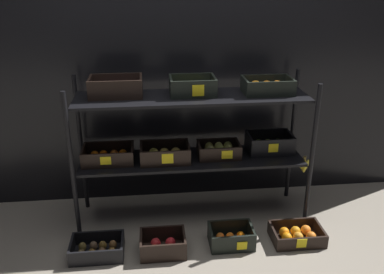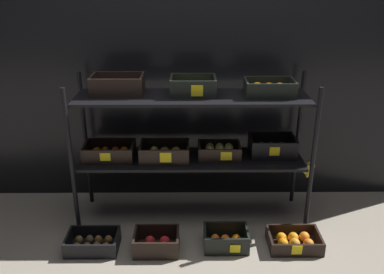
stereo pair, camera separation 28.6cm
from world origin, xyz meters
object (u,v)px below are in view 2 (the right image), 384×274
Objects in this scene: crate_ground_kiwi at (93,243)px; crate_ground_tangerine at (226,240)px; crate_ground_orange at (294,241)px; display_rack at (194,129)px; crate_ground_apple_red at (157,243)px.

crate_ground_kiwi is 0.93m from crate_ground_tangerine.
crate_ground_kiwi is 0.98× the size of crate_ground_orange.
crate_ground_kiwi is 1.16× the size of crate_ground_tangerine.
crate_ground_kiwi is at bearing -179.33° from crate_ground_orange.
display_rack reaches higher than crate_ground_orange.
crate_ground_tangerine is at bearing 1.12° from crate_ground_kiwi.
crate_ground_orange is (0.97, 0.03, -0.01)m from crate_ground_apple_red.
crate_ground_tangerine is (0.22, -0.42, -0.68)m from display_rack.
display_rack reaches higher than crate_ground_apple_red.
crate_ground_orange is (0.48, -0.00, -0.01)m from crate_ground_tangerine.
display_rack is at bearing 59.64° from crate_ground_apple_red.
crate_ground_apple_red is (0.45, -0.02, 0.01)m from crate_ground_kiwi.
display_rack is at bearing 117.89° from crate_ground_tangerine.
crate_ground_apple_red is 1.01× the size of crate_ground_tangerine.
display_rack is at bearing 31.43° from crate_ground_kiwi.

